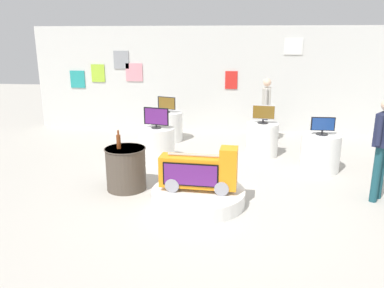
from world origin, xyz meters
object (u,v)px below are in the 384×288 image
object	(u,v)px
tv_on_left_rear	(323,126)
shopper_browsing_rear	(266,106)
display_pedestal_far_right	(167,126)
display_pedestal_center_rear	(157,145)
main_display_pedestal	(198,197)
novelty_firetruck_tv	(200,172)
tv_on_right_rear	(263,114)
display_pedestal_right_rear	(262,139)
bottle_on_side_table	(119,141)
tv_on_center_rear	(156,117)
side_table_round	(126,168)
shopper_browsing_near_truck	(383,142)
display_pedestal_left_rear	(320,153)
tv_on_far_right	(167,104)

from	to	relation	value
tv_on_left_rear	shopper_browsing_rear	size ratio (longest dim) A/B	0.28
display_pedestal_far_right	display_pedestal_center_rear	bearing A→B (deg)	-86.76
main_display_pedestal	display_pedestal_center_rear	bearing A→B (deg)	118.13
novelty_firetruck_tv	tv_on_right_rear	xyz separation A→B (m)	(1.15, 2.78, 0.43)
tv_on_left_rear	display_pedestal_right_rear	size ratio (longest dim) A/B	0.61
novelty_firetruck_tv	bottle_on_side_table	size ratio (longest dim) A/B	3.84
novelty_firetruck_tv	tv_on_center_rear	xyz separation A→B (m)	(-1.12, 2.05, 0.44)
tv_on_center_rear	side_table_round	bearing A→B (deg)	-98.30
display_pedestal_far_right	shopper_browsing_near_truck	bearing A→B (deg)	-39.13
novelty_firetruck_tv	display_pedestal_center_rear	distance (m)	2.34
novelty_firetruck_tv	shopper_browsing_rear	distance (m)	4.13
shopper_browsing_near_truck	shopper_browsing_rear	size ratio (longest dim) A/B	1.04
main_display_pedestal	display_pedestal_left_rear	xyz separation A→B (m)	(2.26, 1.87, 0.25)
display_pedestal_left_rear	tv_on_center_rear	size ratio (longest dim) A/B	1.40
display_pedestal_right_rear	shopper_browsing_rear	xyz separation A→B (m)	(0.14, 1.11, 0.58)
display_pedestal_right_rear	bottle_on_side_table	size ratio (longest dim) A/B	2.32
display_pedestal_right_rear	main_display_pedestal	bearing A→B (deg)	-112.89
tv_on_far_right	shopper_browsing_near_truck	xyz separation A→B (m)	(4.09, -3.32, 0.03)
novelty_firetruck_tv	shopper_browsing_rear	world-z (taller)	shopper_browsing_rear
main_display_pedestal	display_pedestal_center_rear	size ratio (longest dim) A/B	1.98
main_display_pedestal	display_pedestal_center_rear	world-z (taller)	display_pedestal_center_rear
main_display_pedestal	display_pedestal_right_rear	distance (m)	3.03
side_table_round	shopper_browsing_rear	size ratio (longest dim) A/B	0.46
tv_on_far_right	tv_on_right_rear	bearing A→B (deg)	-23.62
tv_on_right_rear	shopper_browsing_rear	distance (m)	1.13
tv_on_left_rear	display_pedestal_far_right	size ratio (longest dim) A/B	0.57
side_table_round	bottle_on_side_table	bearing A→B (deg)	-163.43
tv_on_left_rear	novelty_firetruck_tv	bearing A→B (deg)	-140.12
tv_on_left_rear	tv_on_right_rear	world-z (taller)	tv_on_right_rear
display_pedestal_right_rear	tv_on_left_rear	bearing A→B (deg)	-40.00
side_table_round	bottle_on_side_table	distance (m)	0.51
display_pedestal_right_rear	display_pedestal_far_right	world-z (taller)	same
tv_on_left_rear	side_table_round	world-z (taller)	tv_on_left_rear
novelty_firetruck_tv	display_pedestal_center_rear	bearing A→B (deg)	118.54
novelty_firetruck_tv	bottle_on_side_table	distance (m)	1.55
display_pedestal_left_rear	tv_on_left_rear	xyz separation A→B (m)	(-0.00, -0.00, 0.55)
display_pedestal_far_right	tv_on_center_rear	bearing A→B (deg)	-86.73
side_table_round	main_display_pedestal	bearing A→B (deg)	-19.93
display_pedestal_center_rear	side_table_round	size ratio (longest dim) A/B	1.01
display_pedestal_center_rear	side_table_round	world-z (taller)	side_table_round
display_pedestal_left_rear	shopper_browsing_near_truck	bearing A→B (deg)	-65.46
display_pedestal_left_rear	tv_on_far_right	bearing A→B (deg)	150.67
tv_on_left_rear	tv_on_right_rear	bearing A→B (deg)	140.11
display_pedestal_far_right	shopper_browsing_near_truck	distance (m)	5.31
display_pedestal_center_rear	tv_on_far_right	bearing A→B (deg)	93.21
tv_on_right_rear	side_table_round	xyz separation A→B (m)	(-2.49, -2.30, -0.58)
novelty_firetruck_tv	display_pedestal_left_rear	bearing A→B (deg)	39.94
novelty_firetruck_tv	tv_on_far_right	world-z (taller)	tv_on_far_right
tv_on_center_rear	display_pedestal_center_rear	bearing A→B (deg)	103.08
tv_on_far_right	bottle_on_side_table	xyz separation A→B (m)	(-0.23, -3.36, -0.08)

